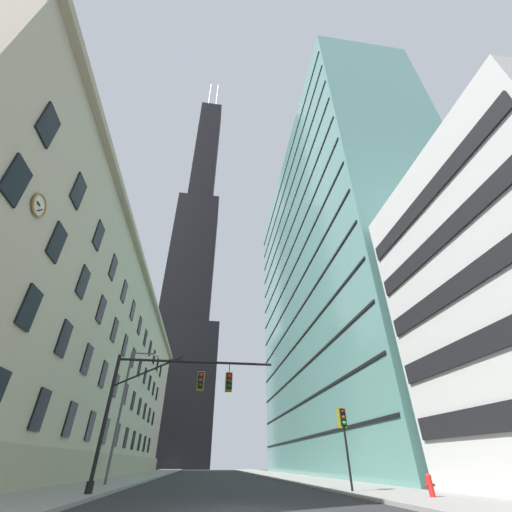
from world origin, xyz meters
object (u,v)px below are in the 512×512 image
(traffic_signal_mast, at_px, (179,391))
(street_lamppost, at_px, (127,400))
(traffic_light_near_right, at_px, (343,423))
(fire_hydrant, at_px, (430,484))

(traffic_signal_mast, height_order, street_lamppost, street_lamppost)
(traffic_light_near_right, height_order, street_lamppost, street_lamppost)
(traffic_light_near_right, bearing_deg, street_lamppost, 150.56)
(traffic_signal_mast, bearing_deg, fire_hydrant, -18.56)
(street_lamppost, xyz_separation_m, fire_hydrant, (16.05, -11.70, -4.80))
(street_lamppost, bearing_deg, traffic_signal_mast, -60.21)
(traffic_light_near_right, distance_m, fire_hydrant, 5.13)
(traffic_light_near_right, distance_m, street_lamppost, 16.17)
(traffic_signal_mast, xyz_separation_m, traffic_light_near_right, (9.49, -0.07, -1.49))
(traffic_signal_mast, relative_size, fire_hydrant, 10.79)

